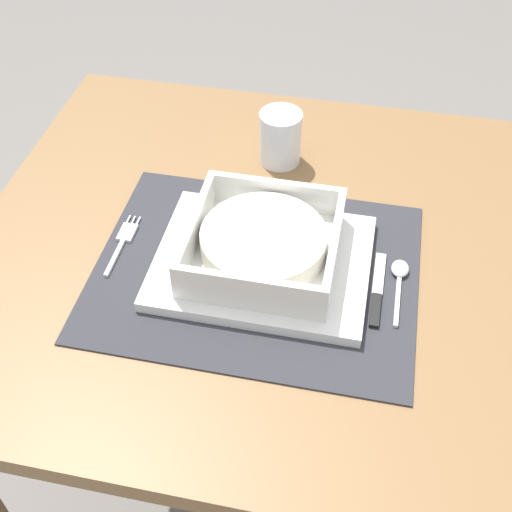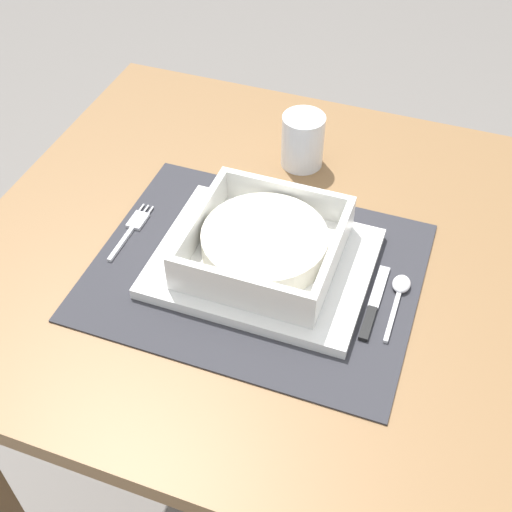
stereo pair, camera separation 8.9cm
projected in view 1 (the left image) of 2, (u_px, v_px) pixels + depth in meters
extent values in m
plane|color=slate|center=(272.00, 484.00, 1.48)|extent=(6.00, 6.00, 0.00)
cube|color=brown|center=(281.00, 253.00, 0.95)|extent=(0.89, 0.77, 0.03)
cube|color=brown|center=(131.00, 240.00, 1.50)|extent=(0.05, 0.05, 0.71)
cube|color=brown|center=(490.00, 293.00, 1.39)|extent=(0.05, 0.05, 0.71)
cube|color=#2D2D33|center=(256.00, 271.00, 0.91)|extent=(0.44, 0.35, 0.00)
cube|color=white|center=(263.00, 262.00, 0.91)|extent=(0.29, 0.23, 0.02)
cube|color=white|center=(263.00, 253.00, 0.90)|extent=(0.20, 0.20, 0.01)
cube|color=white|center=(195.00, 229.00, 0.89)|extent=(0.01, 0.20, 0.05)
cube|color=white|center=(334.00, 249.00, 0.87)|extent=(0.01, 0.20, 0.05)
cube|color=white|center=(249.00, 290.00, 0.82)|extent=(0.18, 0.01, 0.05)
cube|color=white|center=(276.00, 194.00, 0.94)|extent=(0.18, 0.01, 0.05)
cylinder|color=silver|center=(263.00, 242.00, 0.88)|extent=(0.17, 0.17, 0.03)
cube|color=silver|center=(115.00, 258.00, 0.92)|extent=(0.01, 0.07, 0.00)
cube|color=silver|center=(127.00, 233.00, 0.96)|extent=(0.02, 0.04, 0.00)
cylinder|color=silver|center=(129.00, 219.00, 0.98)|extent=(0.00, 0.02, 0.00)
cylinder|color=silver|center=(134.00, 220.00, 0.97)|extent=(0.00, 0.02, 0.00)
cylinder|color=silver|center=(139.00, 221.00, 0.97)|extent=(0.00, 0.02, 0.00)
cube|color=silver|center=(397.00, 302.00, 0.86)|extent=(0.01, 0.08, 0.00)
ellipsoid|color=silver|center=(400.00, 269.00, 0.90)|extent=(0.02, 0.03, 0.01)
cube|color=black|center=(375.00, 310.00, 0.85)|extent=(0.01, 0.05, 0.01)
cube|color=silver|center=(379.00, 274.00, 0.90)|extent=(0.01, 0.08, 0.00)
cylinder|color=white|center=(280.00, 138.00, 1.05)|extent=(0.07, 0.07, 0.09)
cylinder|color=#338C3F|center=(280.00, 148.00, 1.07)|extent=(0.06, 0.06, 0.04)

